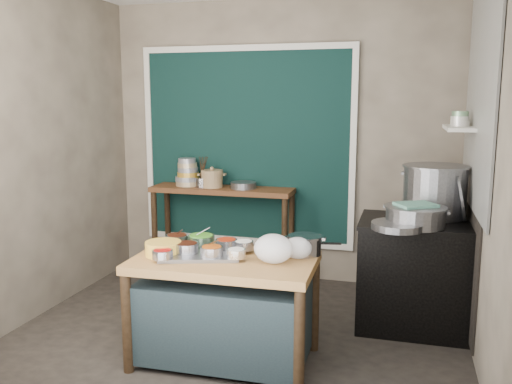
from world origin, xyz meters
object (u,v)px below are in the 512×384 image
(prep_table, at_px, (225,310))
(utensil_cup, at_px, (203,182))
(stock_pot, at_px, (435,191))
(ceramic_crock, at_px, (212,180))
(steamer, at_px, (415,216))
(condiment_tray, at_px, (200,254))
(yellow_basin, at_px, (163,248))
(back_counter, at_px, (223,233))
(stove_block, at_px, (416,276))
(saucepan, at_px, (305,245))

(prep_table, height_order, utensil_cup, utensil_cup)
(prep_table, xyz_separation_m, stock_pot, (1.42, 1.18, 0.72))
(prep_table, bearing_deg, utensil_cup, 114.34)
(ceramic_crock, bearing_deg, steamer, -24.67)
(utensil_cup, distance_m, ceramic_crock, 0.10)
(condiment_tray, bearing_deg, ceramic_crock, 107.22)
(yellow_basin, relative_size, ceramic_crock, 1.10)
(back_counter, distance_m, stock_pot, 2.17)
(prep_table, relative_size, back_counter, 0.86)
(condiment_tray, bearing_deg, stove_block, 32.61)
(stove_block, bearing_deg, steamer, -100.49)
(ceramic_crock, xyz_separation_m, steamer, (1.96, -0.90, -0.07))
(utensil_cup, bearing_deg, steamer, -23.38)
(back_counter, bearing_deg, prep_table, -70.62)
(yellow_basin, height_order, steamer, steamer)
(prep_table, distance_m, back_counter, 1.81)
(utensil_cup, relative_size, ceramic_crock, 0.70)
(prep_table, xyz_separation_m, condiment_tray, (-0.19, 0.03, 0.39))
(back_counter, relative_size, stove_block, 1.61)
(prep_table, height_order, ceramic_crock, ceramic_crock)
(saucepan, relative_size, utensil_cup, 1.54)
(stock_pot, bearing_deg, back_counter, 165.27)
(stove_block, height_order, stock_pot, stock_pot)
(back_counter, bearing_deg, condiment_tray, -76.16)
(utensil_cup, relative_size, steamer, 0.34)
(ceramic_crock, relative_size, stock_pot, 0.43)
(stove_block, bearing_deg, stock_pot, 60.12)
(utensil_cup, distance_m, stock_pot, 2.27)
(condiment_tray, height_order, ceramic_crock, ceramic_crock)
(condiment_tray, bearing_deg, utensil_cup, 110.29)
(steamer, bearing_deg, prep_table, -148.27)
(back_counter, xyz_separation_m, stock_pot, (2.02, -0.53, 0.62))
(prep_table, bearing_deg, saucepan, 24.66)
(stock_pot, bearing_deg, yellow_basin, -146.68)
(back_counter, bearing_deg, utensil_cup, -169.99)
(prep_table, xyz_separation_m, yellow_basin, (-0.44, -0.04, 0.42))
(condiment_tray, height_order, saucepan, saucepan)
(yellow_basin, xyz_separation_m, ceramic_crock, (-0.26, 1.72, 0.23))
(yellow_basin, height_order, stock_pot, stock_pot)
(condiment_tray, xyz_separation_m, saucepan, (0.70, 0.22, 0.06))
(condiment_tray, xyz_separation_m, steamer, (1.45, 0.76, 0.19))
(back_counter, distance_m, yellow_basin, 1.78)
(saucepan, bearing_deg, utensil_cup, 122.11)
(back_counter, relative_size, condiment_tray, 2.66)
(condiment_tray, distance_m, ceramic_crock, 1.76)
(back_counter, relative_size, utensil_cup, 9.04)
(steamer, bearing_deg, saucepan, -144.54)
(prep_table, height_order, stove_block, stove_block)
(utensil_cup, bearing_deg, stock_pot, -12.64)
(prep_table, height_order, yellow_basin, yellow_basin)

